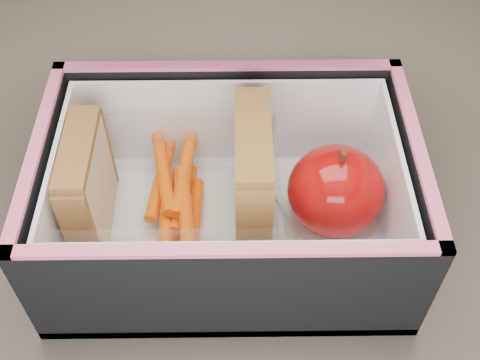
{
  "coord_description": "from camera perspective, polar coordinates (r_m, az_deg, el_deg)",
  "views": [
    {
      "loc": [
        -0.02,
        -0.3,
        1.2
      ],
      "look_at": [
        -0.02,
        0.03,
        0.81
      ],
      "focal_mm": 45.0,
      "sensor_mm": 36.0,
      "label": 1
    }
  ],
  "objects": [
    {
      "name": "carrot_sticks",
      "position": [
        0.53,
        -5.88,
        -1.93
      ],
      "size": [
        0.05,
        0.16,
        0.03
      ],
      "color": "#E03C00",
      "rests_on": "plastic_tub"
    },
    {
      "name": "paper_napkin",
      "position": [
        0.54,
        8.28,
        -3.34
      ],
      "size": [
        0.09,
        0.09,
        0.01
      ],
      "primitive_type": "cube",
      "rotation": [
        0.0,
        0.0,
        0.35
      ],
      "color": "white",
      "rests_on": "lunch_bag"
    },
    {
      "name": "lunch_bag",
      "position": [
        0.5,
        -1.14,
        -0.38
      ],
      "size": [
        0.3,
        0.32,
        0.27
      ],
      "color": "black",
      "rests_on": "kitchen_table"
    },
    {
      "name": "plastic_tub",
      "position": [
        0.51,
        -6.49,
        -1.59
      ],
      "size": [
        0.18,
        0.13,
        0.07
      ],
      "primitive_type": null,
      "color": "white",
      "rests_on": "lunch_bag"
    },
    {
      "name": "red_apple",
      "position": [
        0.51,
        9.08,
        -1.01
      ],
      "size": [
        0.11,
        0.11,
        0.09
      ],
      "rotation": [
        0.0,
        0.0,
        0.38
      ],
      "color": "#840704",
      "rests_on": "paper_napkin"
    },
    {
      "name": "kitchen_table",
      "position": [
        0.61,
        1.55,
        -11.53
      ],
      "size": [
        1.2,
        0.8,
        0.75
      ],
      "color": "brown",
      "rests_on": "ground"
    },
    {
      "name": "sandwich_right",
      "position": [
        0.49,
        1.17,
        0.04
      ],
      "size": [
        0.03,
        0.1,
        0.11
      ],
      "color": "tan",
      "rests_on": "plastic_tub"
    },
    {
      "name": "sandwich_left",
      "position": [
        0.51,
        -14.22,
        -0.54
      ],
      "size": [
        0.02,
        0.09,
        0.1
      ],
      "color": "tan",
      "rests_on": "plastic_tub"
    }
  ]
}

